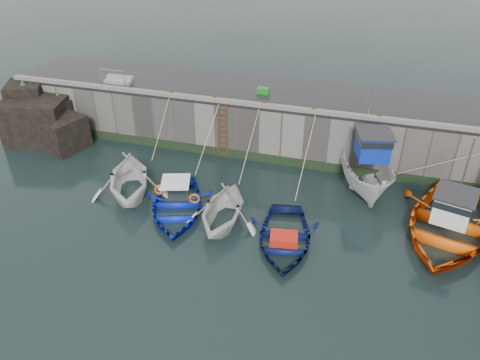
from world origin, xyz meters
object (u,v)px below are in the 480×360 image
(bollard_d, at_px, (314,110))
(boat_near_white, at_px, (131,194))
(boat_far_white, at_px, (366,168))
(boat_far_orange, at_px, (448,224))
(boat_near_blue, at_px, (177,211))
(fish_crate, at_px, (263,91))
(ladder, at_px, (222,131))
(boat_near_blacktrim, at_px, (223,223))
(bollard_c, at_px, (264,104))
(bollard_b, at_px, (215,98))
(boat_near_navy, at_px, (284,242))
(bollard_e, at_px, (379,117))
(bollard_a, at_px, (171,93))

(bollard_d, bearing_deg, boat_near_white, -147.26)
(boat_far_white, relative_size, boat_far_orange, 0.78)
(boat_near_blue, bearing_deg, boat_far_orange, -9.16)
(fish_crate, xyz_separation_m, bollard_d, (3.07, -1.72, -0.02))
(ladder, distance_m, boat_near_blacktrim, 6.28)
(bollard_c, bearing_deg, bollard_b, 180.00)
(boat_near_navy, distance_m, bollard_e, 8.13)
(bollard_a, height_order, bollard_c, same)
(boat_far_white, xyz_separation_m, bollard_a, (-10.76, 1.15, 2.31))
(ladder, height_order, bollard_a, bollard_a)
(boat_near_navy, xyz_separation_m, boat_far_white, (2.97, 5.55, 0.99))
(boat_far_white, height_order, bollard_e, boat_far_white)
(boat_near_blacktrim, distance_m, bollard_e, 9.25)
(bollard_c, xyz_separation_m, bollard_d, (2.60, 0.00, 0.00))
(ladder, relative_size, bollard_d, 11.43)
(ladder, relative_size, boat_far_white, 0.50)
(bollard_b, bearing_deg, boat_far_white, -7.93)
(bollard_d, bearing_deg, boat_near_blacktrim, -115.49)
(boat_near_blue, height_order, boat_near_navy, boat_near_blue)
(ladder, distance_m, bollard_d, 5.11)
(bollard_a, xyz_separation_m, bollard_d, (7.80, 0.00, 0.00))
(boat_near_blacktrim, bearing_deg, boat_near_white, 168.19)
(boat_near_blacktrim, height_order, bollard_b, bollard_b)
(boat_near_blacktrim, xyz_separation_m, bollard_a, (-4.89, 6.11, 3.30))
(boat_near_navy, height_order, bollard_b, bollard_b)
(fish_crate, distance_m, bollard_b, 2.82)
(bollard_b, distance_m, bollard_e, 8.50)
(ladder, bearing_deg, boat_near_blacktrim, -71.90)
(boat_far_orange, relative_size, fish_crate, 12.60)
(boat_near_blacktrim, bearing_deg, boat_near_blue, 173.25)
(boat_far_orange, height_order, bollard_c, boat_far_orange)
(bollard_b, bearing_deg, bollard_d, 0.00)
(boat_far_white, relative_size, bollard_e, 22.70)
(boat_near_navy, xyz_separation_m, bollard_e, (3.21, 6.70, 3.30))
(boat_near_navy, distance_m, bollard_a, 10.79)
(ladder, xyz_separation_m, boat_near_white, (-3.22, -4.82, -1.59))
(boat_near_blacktrim, bearing_deg, fish_crate, 89.95)
(bollard_b, bearing_deg, boat_near_blue, -89.80)
(bollard_e, bearing_deg, ladder, -177.60)
(boat_near_blue, distance_m, bollard_a, 7.20)
(boat_near_blue, height_order, bollard_b, bollard_b)
(bollard_e, bearing_deg, boat_near_navy, -115.59)
(boat_far_orange, height_order, bollard_a, boat_far_orange)
(boat_near_white, xyz_separation_m, boat_far_white, (10.98, 4.01, 0.99))
(ladder, xyz_separation_m, boat_near_blacktrim, (1.89, -5.78, -1.59))
(boat_far_white, height_order, fish_crate, boat_far_white)
(boat_near_blue, relative_size, boat_far_white, 0.77)
(boat_near_blacktrim, xyz_separation_m, bollard_b, (-2.39, 6.11, 3.30))
(fish_crate, relative_size, bollard_b, 2.31)
(boat_far_white, xyz_separation_m, fish_crate, (-6.03, 2.87, 2.33))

